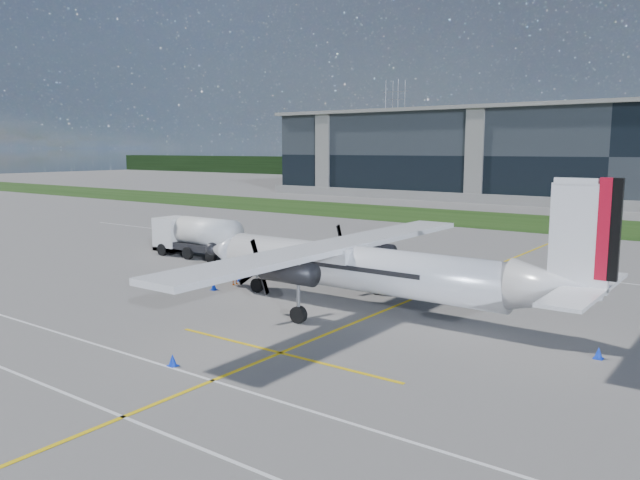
{
  "coord_description": "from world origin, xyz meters",
  "views": [
    {
      "loc": [
        19.59,
        -25.72,
        8.68
      ],
      "look_at": [
        -1.73,
        3.31,
        3.39
      ],
      "focal_mm": 35.0,
      "sensor_mm": 36.0,
      "label": 1
    }
  ],
  "objects_px": {
    "turboprop_aircraft": "(370,243)",
    "fuel_tanker_truck": "(193,236)",
    "baggage_tug": "(260,263)",
    "safety_cone_stbdwing": "(440,269)",
    "ground_crew_person": "(235,269)",
    "safety_cone_nose_stbd": "(240,277)",
    "pylon_west": "(395,128)",
    "safety_cone_nose_port": "(214,286)",
    "safety_cone_fwd": "(189,280)",
    "safety_cone_tail": "(599,353)",
    "safety_cone_portwing": "(173,360)"
  },
  "relations": [
    {
      "from": "turboprop_aircraft",
      "to": "fuel_tanker_truck",
      "type": "distance_m",
      "value": 21.94
    },
    {
      "from": "baggage_tug",
      "to": "safety_cone_stbdwing",
      "type": "distance_m",
      "value": 12.72
    },
    {
      "from": "ground_crew_person",
      "to": "safety_cone_nose_stbd",
      "type": "relative_size",
      "value": 4.09
    },
    {
      "from": "fuel_tanker_truck",
      "to": "ground_crew_person",
      "type": "bearing_deg",
      "value": -29.2
    },
    {
      "from": "ground_crew_person",
      "to": "safety_cone_stbdwing",
      "type": "xyz_separation_m",
      "value": [
        8.84,
        11.6,
        -0.77
      ]
    },
    {
      "from": "pylon_west",
      "to": "turboprop_aircraft",
      "type": "bearing_deg",
      "value": -60.86
    },
    {
      "from": "fuel_tanker_truck",
      "to": "safety_cone_nose_port",
      "type": "xyz_separation_m",
      "value": [
        10.27,
        -7.66,
        -1.38
      ]
    },
    {
      "from": "safety_cone_nose_port",
      "to": "safety_cone_nose_stbd",
      "type": "xyz_separation_m",
      "value": [
        -0.52,
        2.88,
        0.0
      ]
    },
    {
      "from": "safety_cone_fwd",
      "to": "ground_crew_person",
      "type": "bearing_deg",
      "value": 30.3
    },
    {
      "from": "safety_cone_tail",
      "to": "safety_cone_nose_stbd",
      "type": "distance_m",
      "value": 22.86
    },
    {
      "from": "fuel_tanker_truck",
      "to": "safety_cone_stbdwing",
      "type": "distance_m",
      "value": 20.03
    },
    {
      "from": "pylon_west",
      "to": "baggage_tug",
      "type": "height_order",
      "value": "pylon_west"
    },
    {
      "from": "pylon_west",
      "to": "safety_cone_portwing",
      "type": "distance_m",
      "value": 179.56
    },
    {
      "from": "safety_cone_nose_stbd",
      "to": "safety_cone_tail",
      "type": "bearing_deg",
      "value": -5.97
    },
    {
      "from": "safety_cone_fwd",
      "to": "pylon_west",
      "type": "bearing_deg",
      "value": 114.97
    },
    {
      "from": "fuel_tanker_truck",
      "to": "safety_cone_fwd",
      "type": "height_order",
      "value": "fuel_tanker_truck"
    },
    {
      "from": "baggage_tug",
      "to": "safety_cone_nose_port",
      "type": "relative_size",
      "value": 5.49
    },
    {
      "from": "fuel_tanker_truck",
      "to": "safety_cone_tail",
      "type": "bearing_deg",
      "value": -12.42
    },
    {
      "from": "baggage_tug",
      "to": "safety_cone_stbdwing",
      "type": "bearing_deg",
      "value": 40.1
    },
    {
      "from": "safety_cone_nose_stbd",
      "to": "baggage_tug",
      "type": "bearing_deg",
      "value": 98.45
    },
    {
      "from": "safety_cone_tail",
      "to": "safety_cone_portwing",
      "type": "relative_size",
      "value": 1.0
    },
    {
      "from": "baggage_tug",
      "to": "ground_crew_person",
      "type": "relative_size",
      "value": 1.34
    },
    {
      "from": "turboprop_aircraft",
      "to": "safety_cone_stbdwing",
      "type": "height_order",
      "value": "turboprop_aircraft"
    },
    {
      "from": "baggage_tug",
      "to": "ground_crew_person",
      "type": "distance_m",
      "value": 3.53
    },
    {
      "from": "turboprop_aircraft",
      "to": "safety_cone_portwing",
      "type": "height_order",
      "value": "turboprop_aircraft"
    },
    {
      "from": "safety_cone_tail",
      "to": "turboprop_aircraft",
      "type": "bearing_deg",
      "value": 176.71
    },
    {
      "from": "safety_cone_tail",
      "to": "safety_cone_nose_port",
      "type": "distance_m",
      "value": 22.22
    },
    {
      "from": "baggage_tug",
      "to": "safety_cone_nose_stbd",
      "type": "distance_m",
      "value": 2.55
    },
    {
      "from": "safety_cone_stbdwing",
      "to": "safety_cone_nose_stbd",
      "type": "relative_size",
      "value": 1.0
    },
    {
      "from": "baggage_tug",
      "to": "safety_cone_portwing",
      "type": "bearing_deg",
      "value": -59.28
    },
    {
      "from": "safety_cone_tail",
      "to": "safety_cone_fwd",
      "type": "height_order",
      "value": "same"
    },
    {
      "from": "safety_cone_nose_stbd",
      "to": "safety_cone_fwd",
      "type": "height_order",
      "value": "same"
    },
    {
      "from": "ground_crew_person",
      "to": "safety_cone_nose_stbd",
      "type": "bearing_deg",
      "value": 22.28
    },
    {
      "from": "fuel_tanker_truck",
      "to": "safety_cone_nose_stbd",
      "type": "height_order",
      "value": "fuel_tanker_truck"
    },
    {
      "from": "fuel_tanker_truck",
      "to": "safety_cone_fwd",
      "type": "xyz_separation_m",
      "value": [
        7.63,
        -7.27,
        -1.38
      ]
    },
    {
      "from": "safety_cone_stbdwing",
      "to": "safety_cone_fwd",
      "type": "distance_m",
      "value": 17.45
    },
    {
      "from": "safety_cone_fwd",
      "to": "safety_cone_portwing",
      "type": "relative_size",
      "value": 1.0
    },
    {
      "from": "turboprop_aircraft",
      "to": "safety_cone_portwing",
      "type": "bearing_deg",
      "value": -99.6
    },
    {
      "from": "baggage_tug",
      "to": "safety_cone_tail",
      "type": "height_order",
      "value": "baggage_tug"
    },
    {
      "from": "baggage_tug",
      "to": "safety_cone_tail",
      "type": "relative_size",
      "value": 5.49
    },
    {
      "from": "safety_cone_fwd",
      "to": "safety_cone_portwing",
      "type": "distance_m",
      "value": 15.71
    },
    {
      "from": "safety_cone_tail",
      "to": "safety_cone_stbdwing",
      "type": "bearing_deg",
      "value": 135.77
    },
    {
      "from": "safety_cone_nose_port",
      "to": "safety_cone_nose_stbd",
      "type": "relative_size",
      "value": 1.0
    },
    {
      "from": "fuel_tanker_truck",
      "to": "safety_cone_nose_stbd",
      "type": "distance_m",
      "value": 10.95
    },
    {
      "from": "baggage_tug",
      "to": "safety_cone_nose_port",
      "type": "bearing_deg",
      "value": -80.55
    },
    {
      "from": "safety_cone_nose_port",
      "to": "pylon_west",
      "type": "bearing_deg",
      "value": 115.74
    },
    {
      "from": "safety_cone_fwd",
      "to": "fuel_tanker_truck",
      "type": "bearing_deg",
      "value": 136.36
    },
    {
      "from": "safety_cone_nose_port",
      "to": "safety_cone_fwd",
      "type": "bearing_deg",
      "value": 171.77
    },
    {
      "from": "fuel_tanker_truck",
      "to": "pylon_west",
      "type": "bearing_deg",
      "value": 113.54
    },
    {
      "from": "turboprop_aircraft",
      "to": "safety_cone_tail",
      "type": "height_order",
      "value": "turboprop_aircraft"
    }
  ]
}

